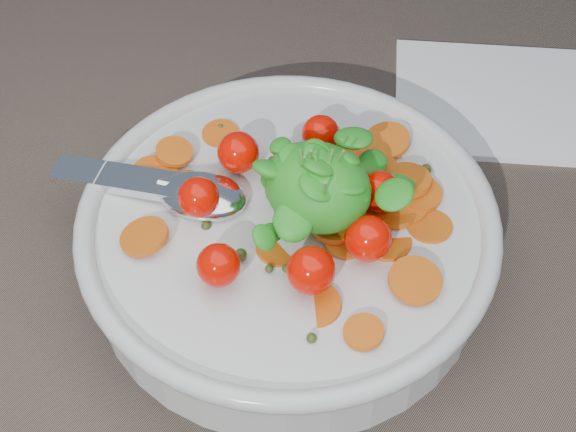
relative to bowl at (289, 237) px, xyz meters
The scene contains 3 objects.
ground 0.04m from the bowl, 144.86° to the left, with size 6.00×6.00×0.00m, color brown.
bowl is the anchor object (origin of this frame).
napkin 0.25m from the bowl, 79.59° to the left, with size 0.16×0.14×0.01m, color white.
Camera 1 is at (0.24, -0.34, 0.52)m, focal length 55.00 mm.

